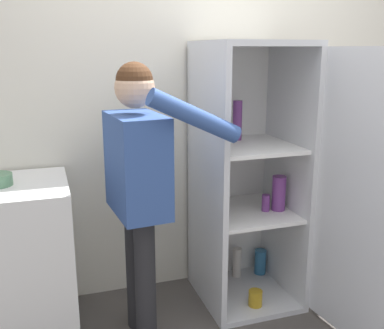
# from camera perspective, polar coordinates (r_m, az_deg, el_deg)

# --- Properties ---
(wall_back) EXTENTS (7.00, 0.06, 2.55)m
(wall_back) POSITION_cam_1_polar(r_m,az_deg,el_deg) (3.05, 0.95, 7.92)
(wall_back) COLOR silver
(wall_back) RESTS_ON ground_plane
(refrigerator) EXTENTS (0.71, 1.24, 1.67)m
(refrigerator) POSITION_cam_1_polar(r_m,az_deg,el_deg) (2.84, 9.28, -2.10)
(refrigerator) COLOR silver
(refrigerator) RESTS_ON ground_plane
(person) EXTENTS (0.64, 0.60, 1.56)m
(person) POSITION_cam_1_polar(r_m,az_deg,el_deg) (2.42, -6.76, -1.09)
(person) COLOR #262628
(person) RESTS_ON ground_plane
(counter) EXTENTS (0.58, 0.62, 0.91)m
(counter) POSITION_cam_1_polar(r_m,az_deg,el_deg) (2.76, -21.08, -11.51)
(counter) COLOR white
(counter) RESTS_ON ground_plane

